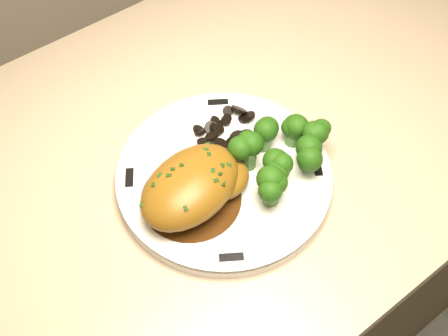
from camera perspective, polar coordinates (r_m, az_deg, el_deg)
plate at (r=0.72m, az=-0.00°, el=-0.88°), size 0.31×0.31×0.02m
rim_accent_0 at (r=0.79m, az=-0.62°, el=6.70°), size 0.03×0.02×0.00m
rim_accent_1 at (r=0.72m, az=-9.58°, el=-0.98°), size 0.02×0.03×0.00m
rim_accent_2 at (r=0.65m, az=0.75°, el=-9.06°), size 0.03×0.02×0.00m
rim_accent_3 at (r=0.73m, az=9.45°, el=0.12°), size 0.02×0.03×0.00m
gravy_pool at (r=0.69m, az=-3.35°, el=-3.10°), size 0.13×0.13×0.00m
chicken_breast at (r=0.67m, az=-3.02°, el=-1.79°), size 0.16×0.12×0.05m
mushroom_pile at (r=0.75m, az=0.19°, el=3.68°), size 0.09×0.07×0.02m
broccoli_florets at (r=0.71m, az=6.08°, el=1.72°), size 0.13×0.10×0.05m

